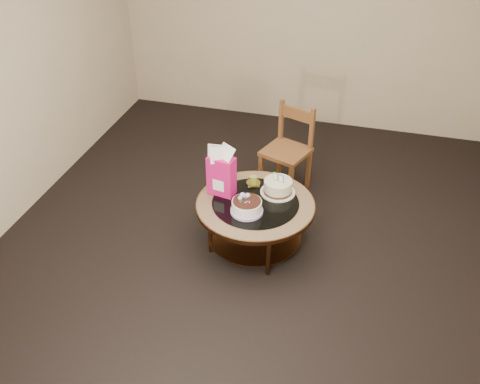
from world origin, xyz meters
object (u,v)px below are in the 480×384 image
(cream_cake, at_px, (278,187))
(dining_chair, at_px, (288,149))
(decorated_cake, at_px, (247,207))
(gift_bag, at_px, (221,171))
(coffee_table, at_px, (255,210))

(cream_cake, height_order, dining_chair, dining_chair)
(decorated_cake, relative_size, gift_bag, 0.59)
(decorated_cake, relative_size, dining_chair, 0.31)
(decorated_cake, bearing_deg, coffee_table, 75.81)
(gift_bag, bearing_deg, coffee_table, -0.40)
(cream_cake, bearing_deg, coffee_table, -107.20)
(coffee_table, height_order, decorated_cake, decorated_cake)
(cream_cake, height_order, gift_bag, gift_bag)
(coffee_table, bearing_deg, cream_cake, 51.28)
(cream_cake, relative_size, gift_bag, 0.67)
(decorated_cake, xyz_separation_m, dining_chair, (0.13, 1.11, -0.06))
(cream_cake, distance_m, gift_bag, 0.51)
(coffee_table, height_order, cream_cake, cream_cake)
(decorated_cake, distance_m, cream_cake, 0.39)
(decorated_cake, xyz_separation_m, cream_cake, (0.19, 0.34, 0.01))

